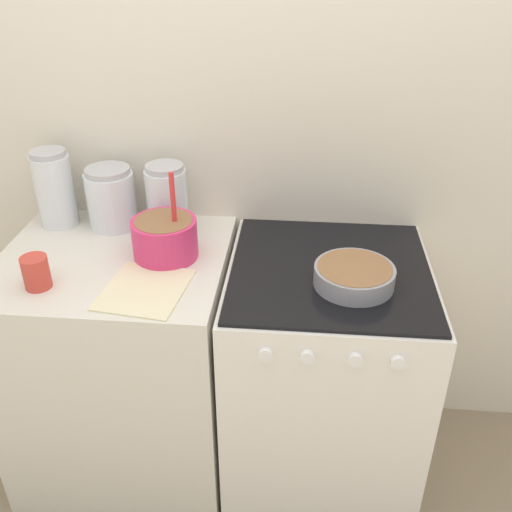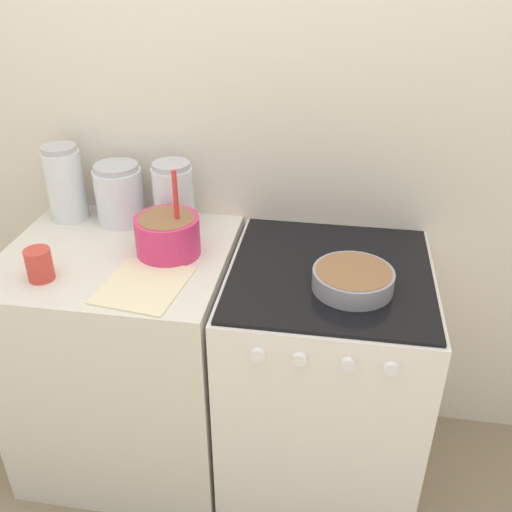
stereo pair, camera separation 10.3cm
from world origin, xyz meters
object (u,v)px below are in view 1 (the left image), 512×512
(storage_jar_middle, at_px, (112,202))
(storage_jar_left, at_px, (55,193))
(mixing_bowl, at_px, (165,236))
(baking_pan, at_px, (354,275))
(stove, at_px, (322,375))
(tin_can, at_px, (36,272))
(storage_jar_right, at_px, (167,202))

(storage_jar_middle, bearing_deg, storage_jar_left, 180.00)
(mixing_bowl, distance_m, baking_pan, 0.61)
(baking_pan, bearing_deg, stove, 126.00)
(storage_jar_middle, distance_m, tin_can, 0.43)
(storage_jar_middle, distance_m, storage_jar_right, 0.20)
(storage_jar_left, bearing_deg, storage_jar_middle, 0.00)
(mixing_bowl, bearing_deg, stove, -2.89)
(storage_jar_left, distance_m, storage_jar_right, 0.40)
(stove, relative_size, mixing_bowl, 3.04)
(stove, height_order, baking_pan, baking_pan)
(mixing_bowl, height_order, storage_jar_right, mixing_bowl)
(baking_pan, height_order, storage_jar_middle, storage_jar_middle)
(stove, distance_m, storage_jar_middle, 0.97)
(baking_pan, xyz_separation_m, tin_can, (-0.94, -0.10, 0.02))
(storage_jar_right, bearing_deg, storage_jar_middle, 180.00)
(stove, relative_size, storage_jar_right, 3.77)
(baking_pan, bearing_deg, tin_can, -174.20)
(stove, relative_size, baking_pan, 3.70)
(baking_pan, distance_m, storage_jar_middle, 0.89)
(storage_jar_left, xyz_separation_m, storage_jar_middle, (0.20, 0.00, -0.02))
(tin_can, bearing_deg, mixing_bowl, 32.18)
(stove, bearing_deg, storage_jar_middle, 163.49)
(tin_can, bearing_deg, storage_jar_middle, 76.08)
(stove, xyz_separation_m, tin_can, (-0.87, -0.19, 0.50))
(storage_jar_middle, bearing_deg, storage_jar_right, 0.00)
(mixing_bowl, height_order, storage_jar_middle, mixing_bowl)
(stove, height_order, storage_jar_middle, storage_jar_middle)
(mixing_bowl, xyz_separation_m, storage_jar_middle, (-0.24, 0.20, 0.02))
(storage_jar_left, xyz_separation_m, tin_can, (0.10, -0.41, -0.07))
(stove, xyz_separation_m, storage_jar_left, (-0.97, 0.23, 0.56))
(mixing_bowl, distance_m, storage_jar_right, 0.21)
(mixing_bowl, bearing_deg, storage_jar_left, 155.29)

